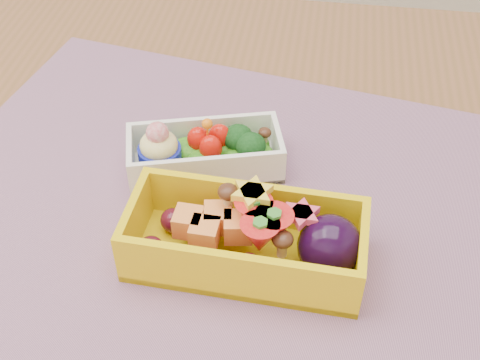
# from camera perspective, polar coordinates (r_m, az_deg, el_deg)

# --- Properties ---
(table) EXTENTS (1.20, 0.80, 0.75)m
(table) POSITION_cam_1_polar(r_m,az_deg,el_deg) (0.67, -3.67, -7.58)
(table) COLOR brown
(table) RESTS_ON ground
(placemat) EXTENTS (0.65, 0.54, 0.00)m
(placemat) POSITION_cam_1_polar(r_m,az_deg,el_deg) (0.58, -0.81, -3.02)
(placemat) COLOR gray
(placemat) RESTS_ON table
(bento_white) EXTENTS (0.16, 0.10, 0.06)m
(bento_white) POSITION_cam_1_polar(r_m,az_deg,el_deg) (0.61, -3.21, 2.47)
(bento_white) COLOR white
(bento_white) RESTS_ON placemat
(bento_yellow) EXTENTS (0.20, 0.09, 0.06)m
(bento_yellow) POSITION_cam_1_polar(r_m,az_deg,el_deg) (0.52, 0.94, -5.26)
(bento_yellow) COLOR yellow
(bento_yellow) RESTS_ON placemat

